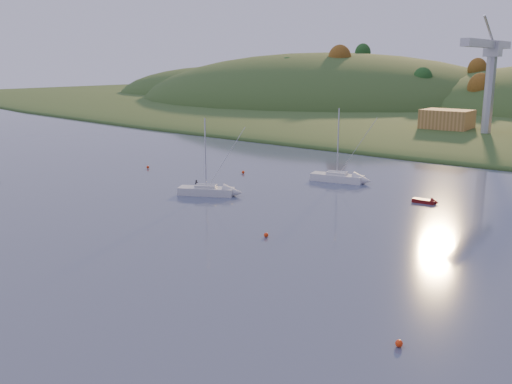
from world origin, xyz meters
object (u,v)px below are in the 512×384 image
Objects in this scene: sailboat_far at (337,177)px; sailboat_near at (206,190)px; canoe at (197,190)px; red_tender at (429,202)px.

sailboat_near is at bearing -128.15° from sailboat_far.
sailboat_far is 22.50m from canoe.
sailboat_near is at bearing -70.87° from canoe.
canoe is at bearing -133.10° from sailboat_far.
sailboat_far reaches higher than red_tender.
sailboat_near reaches higher than canoe.
sailboat_far is at bearing 159.80° from red_tender.
sailboat_far is 17.48m from red_tender.
canoe is 1.00× the size of red_tender.
sailboat_far reaches higher than canoe.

